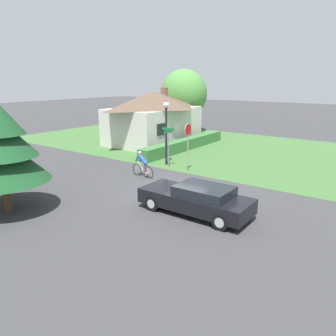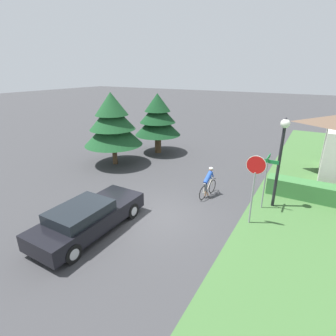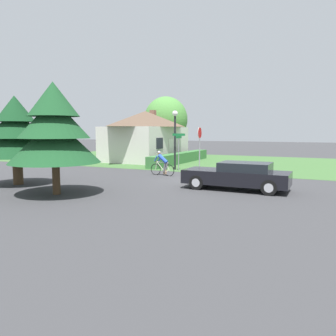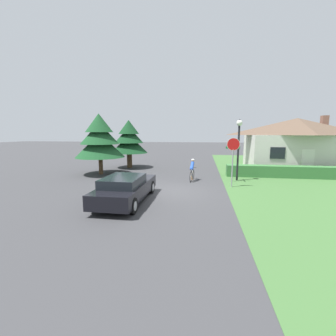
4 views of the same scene
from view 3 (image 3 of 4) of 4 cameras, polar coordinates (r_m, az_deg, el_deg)
The scene contains 12 objects.
ground_plane at distance 17.52m, azimuth 6.19°, elevation -2.37°, with size 140.00×140.00×0.00m, color #38383A.
grass_verge_right at distance 29.41m, azimuth 6.21°, elevation 1.19°, with size 16.00×36.00×0.01m, color #3D6633.
cottage_house at distance 30.18m, azimuth -3.93°, elevation 5.76°, with size 8.52×5.67×4.72m.
hedge_row at distance 27.72m, azimuth 2.27°, elevation 1.79°, with size 10.61×0.90×0.86m, color #387038.
sedan_left_lane at distance 15.29m, azimuth 12.01°, elevation -1.32°, with size 1.85×4.74×1.27m.
cyclist at distance 19.74m, azimuth -0.98°, elevation 0.73°, with size 0.44×1.67×1.49m.
stop_sign at distance 21.32m, azimuth 5.54°, elevation 4.86°, with size 0.75×0.07×2.94m.
street_lamp at distance 22.63m, azimuth 1.23°, elevation 6.98°, with size 0.39×0.39×4.15m.
street_name_sign at distance 22.09m, azimuth 1.88°, elevation 4.06°, with size 0.90×0.90×2.52m.
conifer_tall_near at distance 14.52m, azimuth -19.19°, elevation 6.53°, with size 3.77×3.77×4.70m.
conifer_tall_far at distance 18.00m, azimuth -24.98°, elevation 5.85°, with size 3.40×3.40×4.42m.
deciduous_tree_right at distance 36.79m, azimuth -0.37°, elevation 8.43°, with size 4.81×4.81×6.49m.
Camera 3 is at (-16.33, -5.78, 2.67)m, focal length 35.00 mm.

